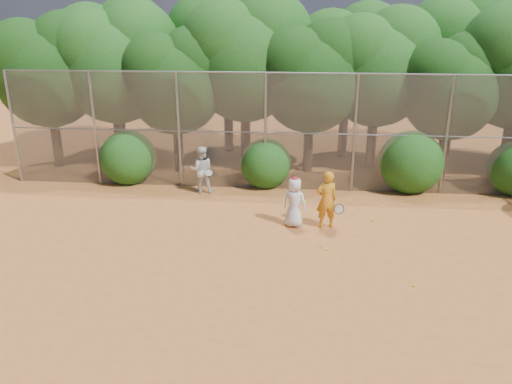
# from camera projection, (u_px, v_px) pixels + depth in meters

# --- Properties ---
(ground) EXTENTS (80.00, 80.00, 0.00)m
(ground) POSITION_uv_depth(u_px,v_px,m) (288.00, 272.00, 11.92)
(ground) COLOR #AB5C26
(ground) RESTS_ON ground
(fence_back) EXTENTS (20.05, 0.09, 4.03)m
(fence_back) POSITION_uv_depth(u_px,v_px,m) (291.00, 132.00, 16.86)
(fence_back) COLOR gray
(fence_back) RESTS_ON ground
(tree_0) EXTENTS (4.38, 3.81, 6.00)m
(tree_0) POSITION_uv_depth(u_px,v_px,m) (48.00, 66.00, 18.94)
(tree_0) COLOR black
(tree_0) RESTS_ON ground
(tree_1) EXTENTS (4.64, 4.03, 6.35)m
(tree_1) POSITION_uv_depth(u_px,v_px,m) (116.00, 59.00, 19.12)
(tree_1) COLOR black
(tree_1) RESTS_ON ground
(tree_2) EXTENTS (3.99, 3.47, 5.47)m
(tree_2) POSITION_uv_depth(u_px,v_px,m) (176.00, 78.00, 18.44)
(tree_2) COLOR black
(tree_2) RESTS_ON ground
(tree_3) EXTENTS (4.89, 4.26, 6.70)m
(tree_3) POSITION_uv_depth(u_px,v_px,m) (247.00, 53.00, 18.90)
(tree_3) COLOR black
(tree_3) RESTS_ON ground
(tree_4) EXTENTS (4.19, 3.64, 5.73)m
(tree_4) POSITION_uv_depth(u_px,v_px,m) (312.00, 73.00, 18.33)
(tree_4) COLOR black
(tree_4) RESTS_ON ground
(tree_5) EXTENTS (4.51, 3.92, 6.17)m
(tree_5) POSITION_uv_depth(u_px,v_px,m) (379.00, 64.00, 18.77)
(tree_5) COLOR black
(tree_5) RESTS_ON ground
(tree_6) EXTENTS (3.86, 3.36, 5.29)m
(tree_6) POSITION_uv_depth(u_px,v_px,m) (452.00, 83.00, 17.81)
(tree_6) COLOR black
(tree_6) RESTS_ON ground
(tree_9) EXTENTS (4.83, 4.20, 6.62)m
(tree_9) POSITION_uv_depth(u_px,v_px,m) (112.00, 50.00, 21.31)
(tree_9) COLOR black
(tree_9) RESTS_ON ground
(tree_10) EXTENTS (5.15, 4.48, 7.06)m
(tree_10) POSITION_uv_depth(u_px,v_px,m) (229.00, 44.00, 20.97)
(tree_10) COLOR black
(tree_10) RESTS_ON ground
(tree_11) EXTENTS (4.64, 4.03, 6.35)m
(tree_11) POSITION_uv_depth(u_px,v_px,m) (349.00, 57.00, 20.32)
(tree_11) COLOR black
(tree_11) RESTS_ON ground
(tree_12) EXTENTS (5.02, 4.37, 6.88)m
(tree_12) POSITION_uv_depth(u_px,v_px,m) (460.00, 48.00, 20.38)
(tree_12) COLOR black
(tree_12) RESTS_ON ground
(bush_0) EXTENTS (2.00, 2.00, 2.00)m
(bush_0) POSITION_uv_depth(u_px,v_px,m) (128.00, 155.00, 18.00)
(bush_0) COLOR #154611
(bush_0) RESTS_ON ground
(bush_1) EXTENTS (1.80, 1.80, 1.80)m
(bush_1) POSITION_uv_depth(u_px,v_px,m) (266.00, 161.00, 17.61)
(bush_1) COLOR #154611
(bush_1) RESTS_ON ground
(bush_2) EXTENTS (2.20, 2.20, 2.20)m
(bush_2) POSITION_uv_depth(u_px,v_px,m) (411.00, 159.00, 17.11)
(bush_2) COLOR #154611
(bush_2) RESTS_ON ground
(player_yellow) EXTENTS (0.86, 0.55, 1.69)m
(player_yellow) POSITION_uv_depth(u_px,v_px,m) (327.00, 200.00, 14.13)
(player_yellow) COLOR orange
(player_yellow) RESTS_ON ground
(player_teen) EXTENTS (0.84, 0.71, 1.50)m
(player_teen) POSITION_uv_depth(u_px,v_px,m) (294.00, 202.00, 14.24)
(player_teen) COLOR silver
(player_teen) RESTS_ON ground
(player_white) EXTENTS (0.90, 0.80, 1.62)m
(player_white) POSITION_uv_depth(u_px,v_px,m) (201.00, 170.00, 16.98)
(player_white) COLOR silver
(player_white) RESTS_ON ground
(ball_0) EXTENTS (0.07, 0.07, 0.07)m
(ball_0) POSITION_uv_depth(u_px,v_px,m) (326.00, 250.00, 12.96)
(ball_0) COLOR #C2EC2B
(ball_0) RESTS_ON ground
(ball_1) EXTENTS (0.07, 0.07, 0.07)m
(ball_1) POSITION_uv_depth(u_px,v_px,m) (372.00, 221.00, 14.78)
(ball_1) COLOR #C2EC2B
(ball_1) RESTS_ON ground
(ball_2) EXTENTS (0.07, 0.07, 0.07)m
(ball_2) POSITION_uv_depth(u_px,v_px,m) (414.00, 286.00, 11.23)
(ball_2) COLOR #C2EC2B
(ball_2) RESTS_ON ground
(ball_4) EXTENTS (0.07, 0.07, 0.07)m
(ball_4) POSITION_uv_depth(u_px,v_px,m) (321.00, 246.00, 13.17)
(ball_4) COLOR #C2EC2B
(ball_4) RESTS_ON ground
(ball_5) EXTENTS (0.07, 0.07, 0.07)m
(ball_5) POSITION_uv_depth(u_px,v_px,m) (382.00, 206.00, 15.87)
(ball_5) COLOR #C2EC2B
(ball_5) RESTS_ON ground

